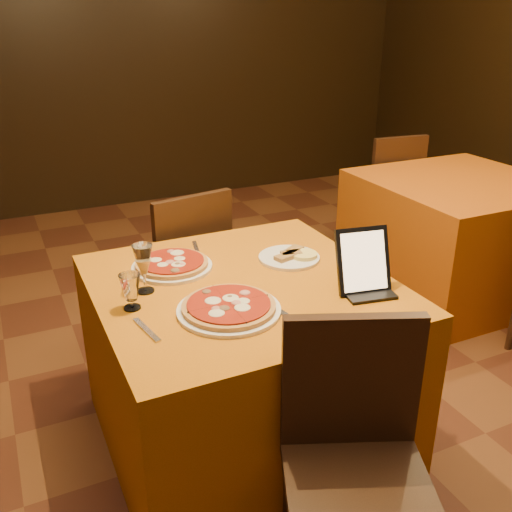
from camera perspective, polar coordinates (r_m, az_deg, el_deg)
name	(u,v)px	position (r m, az deg, el deg)	size (l,w,h in m)	color
floor	(288,423)	(2.69, 3.24, -16.33)	(6.00, 7.00, 0.01)	#5E2D19
wall_back	(101,50)	(5.42, -15.28, 19.23)	(6.00, 0.01, 2.80)	black
main_table	(243,365)	(2.38, -1.32, -10.83)	(1.10, 1.10, 0.75)	#BD670C
side_table	(455,236)	(3.89, 19.28, 1.87)	(1.10, 1.10, 0.75)	#B3510B
chair_main_near	(359,488)	(1.78, 10.25, -21.89)	(0.43, 0.43, 0.91)	black
chair_main_far	(178,270)	(3.03, -7.81, -1.39)	(0.48, 0.48, 0.91)	black
chair_side_far	(382,192)	(4.42, 12.48, 6.24)	(0.37, 0.37, 0.91)	black
pizza_near	(229,308)	(1.98, -2.74, -5.23)	(0.36, 0.36, 0.03)	white
pizza_far	(172,265)	(2.33, -8.40, -0.89)	(0.33, 0.33, 0.03)	white
cutlet_dish	(289,256)	(2.39, 3.33, -0.04)	(0.26, 0.26, 0.03)	white
wine_glass	(144,268)	(2.12, -11.15, -1.22)	(0.07, 0.07, 0.19)	#F6D68B
water_glass	(131,292)	(2.02, -12.40, -3.52)	(0.07, 0.07, 0.13)	white
tablet	(363,260)	(2.12, 10.65, -0.42)	(0.20, 0.02, 0.24)	black
knife	(265,302)	(2.04, 0.87, -4.59)	(0.25, 0.02, 0.01)	silver
fork_near	(147,330)	(1.91, -10.88, -7.26)	(0.18, 0.02, 0.01)	#AAABB1
fork_far	(196,248)	(2.51, -6.00, 0.77)	(0.16, 0.02, 0.01)	#A8A8AE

